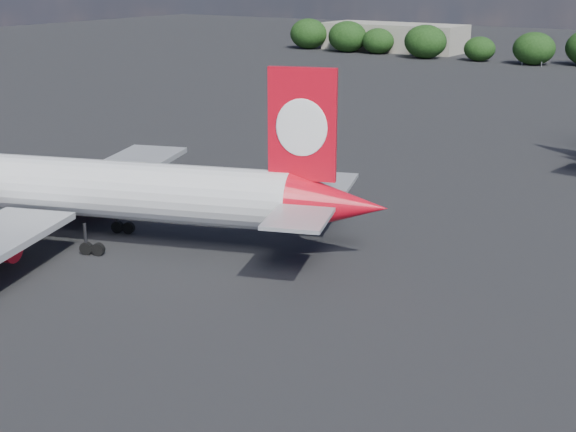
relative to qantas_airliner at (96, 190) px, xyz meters
The scene contains 4 objects.
ground 44.04m from the qantas_airliner, 79.43° to the left, with size 500.00×500.00×0.00m, color black.
qantas_airliner is the anchor object (origin of this frame).
terminal_building 184.06m from the qantas_airliner, 108.03° to the left, with size 42.00×16.00×8.00m.
highway_sign 159.34m from the qantas_airliner, 93.59° to the left, with size 6.00×0.30×4.50m.
Camera 1 is at (44.71, -31.22, 24.13)m, focal length 50.00 mm.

